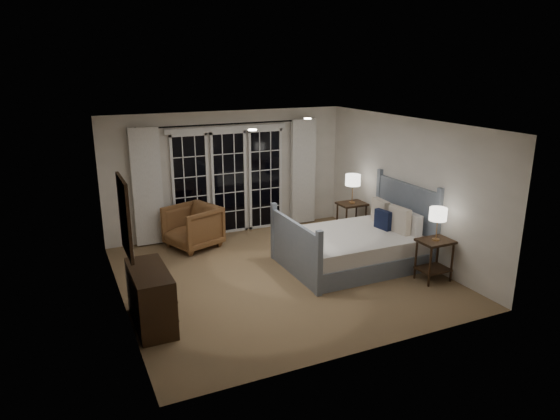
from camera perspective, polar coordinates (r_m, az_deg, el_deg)
name	(u,v)px	position (r m, az deg, el deg)	size (l,w,h in m)	color
floor	(279,275)	(8.36, -0.06, -7.49)	(5.00, 5.00, 0.00)	#826246
ceiling	(279,124)	(7.70, -0.06, 9.79)	(5.00, 5.00, 0.00)	white
wall_left	(116,223)	(7.30, -18.20, -1.45)	(0.02, 5.00, 2.50)	beige
wall_right	(406,187)	(9.23, 14.21, 2.51)	(0.02, 5.00, 2.50)	beige
wall_back	(228,173)	(10.20, -5.94, 4.22)	(5.00, 0.02, 2.50)	beige
wall_front	(369,256)	(5.87, 10.19, -5.19)	(5.00, 0.02, 2.50)	beige
french_doors	(229,181)	(10.20, -5.84, 3.30)	(2.50, 0.04, 2.20)	black
curtain_rod	(228,124)	(9.94, -5.92, 9.75)	(0.03, 0.03, 3.50)	black
curtain_left	(147,187)	(9.72, -14.93, 2.53)	(0.55, 0.10, 2.25)	white
curtain_right	(303,172)	(10.74, 2.66, 4.37)	(0.55, 0.10, 2.25)	white
downlight_a	(308,119)	(8.59, 3.18, 10.38)	(0.12, 0.12, 0.01)	white
downlight_b	(253,130)	(7.10, -3.16, 9.13)	(0.12, 0.12, 0.01)	white
bed	(355,246)	(8.81, 8.59, -4.05)	(2.30, 1.65, 1.34)	slate
nightstand_left	(434,254)	(8.40, 17.23, -4.79)	(0.53, 0.42, 0.69)	#311E10
nightstand_right	(351,214)	(10.16, 8.17, -0.47)	(0.54, 0.43, 0.70)	#311E10
lamp_left	(438,215)	(8.20, 17.62, -0.51)	(0.27, 0.27, 0.53)	#B58148
lamp_right	(353,180)	(9.98, 8.33, 3.37)	(0.30, 0.30, 0.58)	#B58148
armchair	(193,227)	(9.62, -9.93, -1.91)	(0.87, 0.89, 0.81)	brown
dresser	(151,297)	(6.95, -14.55, -9.64)	(0.48, 1.12, 0.79)	#311E10
mirror	(125,217)	(6.50, -17.31, -0.75)	(0.05, 0.85, 1.00)	#311E10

